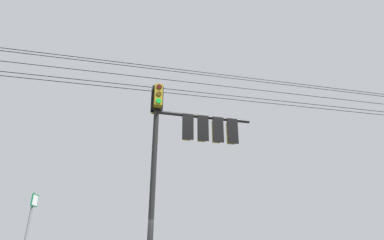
% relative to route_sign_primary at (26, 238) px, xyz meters
% --- Properties ---
extents(signal_mast_assembly, '(1.96, 3.88, 7.54)m').
position_rel_route_sign_primary_xyz_m(signal_mast_assembly, '(-0.95, -4.55, 3.67)').
color(signal_mast_assembly, black).
rests_on(signal_mast_assembly, ground).
extents(route_sign_primary, '(0.28, 0.23, 3.08)m').
position_rel_route_sign_primary_xyz_m(route_sign_primary, '(0.00, 0.00, 0.00)').
color(route_sign_primary, slate).
rests_on(route_sign_primary, ground).
extents(overhead_wire_span, '(11.14, 28.19, 1.82)m').
position_rel_route_sign_primary_xyz_m(overhead_wire_span, '(-1.06, -4.86, 6.15)').
color(overhead_wire_span, black).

